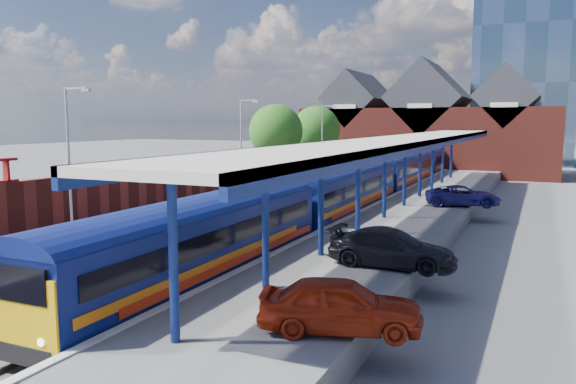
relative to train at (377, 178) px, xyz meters
The scene contains 23 objects.
ground 2.76m from the train, 148.15° to the left, with size 240.00×240.00×0.00m, color #5B5B5E.
ballast_bed 9.43m from the train, 99.35° to the right, with size 6.00×76.00×0.06m, color #473D33.
rails 9.41m from the train, 99.35° to the right, with size 4.51×76.00×0.14m.
left_platform 11.57m from the train, 127.63° to the right, with size 5.00×76.00×1.00m, color #565659.
right_platform 10.26m from the train, 63.58° to the right, with size 6.00×76.00×1.00m, color #565659.
coping_left 10.25m from the train, 117.10° to the right, with size 0.30×76.00×0.05m, color silver.
coping_right 9.29m from the train, 79.65° to the right, with size 0.30×76.00×0.05m, color silver.
yellow_line 10.54m from the train, 120.03° to the right, with size 0.14×76.00×0.01m, color yellow.
train is the anchor object (origin of this frame).
canopy 8.74m from the train, 60.74° to the right, with size 4.50×52.00×4.48m.
lamp_post_b 24.54m from the train, 108.80° to the right, with size 1.48×0.18×7.00m.
lamp_post_c 10.95m from the train, 138.00° to the right, with size 1.48×0.18×7.00m.
lamp_post_d 12.23m from the train, 131.34° to the left, with size 1.48×0.18×7.00m.
platform_sign 8.26m from the train, 142.00° to the right, with size 0.55×0.08×2.50m.
brick_wall 18.26m from the train, 121.70° to the right, with size 0.35×50.00×3.86m.
station_building 29.16m from the train, 92.96° to the left, with size 30.00×12.12×13.78m.
glass_tower 54.71m from the train, 80.52° to the left, with size 14.20×14.20×40.30m.
tree_near 14.05m from the train, 150.01° to the left, with size 5.20×5.20×8.10m.
tree_far 18.66m from the train, 126.16° to the left, with size 5.20×5.20×8.10m.
parked_car_red 29.56m from the train, 76.29° to the right, with size 1.71×4.24×1.44m, color #97220C.
parked_car_silver 21.59m from the train, 73.38° to the right, with size 1.29×3.71×1.22m, color #A1A1A6.
parked_car_dark 22.62m from the train, 73.05° to the right, with size 1.96×4.82×1.40m, color black.
parked_car_blue 8.45m from the train, 33.81° to the right, with size 2.18×4.73×1.31m, color navy.
Camera 1 is at (13.09, -13.01, 6.45)m, focal length 35.00 mm.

